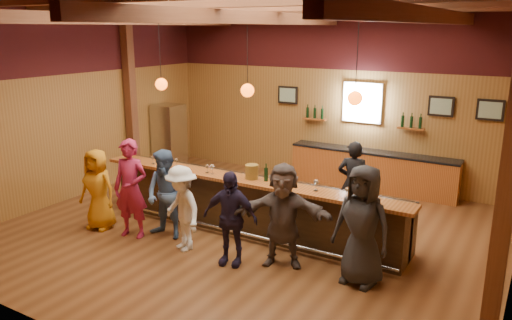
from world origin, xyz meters
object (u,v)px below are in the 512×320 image
object	(u,v)px
stainless_fridge	(169,138)
customer_denim	(166,195)
bar_counter	(253,204)
customer_white	(182,208)
ice_bucket	(252,172)
back_bar_cabinet	(372,170)
customer_dark	(362,225)
customer_orange	(98,189)
bartender	(353,183)
customer_brown	(283,215)
customer_redvest	(131,189)
customer_navy	(230,218)
bottle_a	(266,174)

from	to	relation	value
stainless_fridge	customer_denim	world-z (taller)	stainless_fridge
bar_counter	customer_white	size ratio (longest dim) A/B	4.15
customer_denim	ice_bucket	bearing A→B (deg)	34.52
back_bar_cabinet	customer_dark	size ratio (longest dim) A/B	2.15
customer_dark	stainless_fridge	bearing A→B (deg)	160.25
back_bar_cabinet	customer_orange	distance (m)	6.29
customer_orange	bartender	xyz separation A→B (m)	(4.13, 2.69, 0.06)
customer_denim	bartender	distance (m)	3.60
bar_counter	customer_brown	distance (m)	1.60
ice_bucket	customer_denim	bearing A→B (deg)	-146.21
customer_brown	bartender	xyz separation A→B (m)	(0.36, 2.26, -0.02)
customer_dark	customer_orange	bearing A→B (deg)	-166.85
stainless_fridge	customer_orange	bearing A→B (deg)	-68.63
customer_redvest	customer_dark	xyz separation A→B (m)	(4.24, 0.45, 0.01)
customer_orange	customer_brown	bearing A→B (deg)	-1.23
customer_denim	customer_navy	distance (m)	1.63
customer_redvest	bartender	world-z (taller)	customer_redvest
customer_navy	customer_redvest	bearing A→B (deg)	167.69
stainless_fridge	bartender	xyz separation A→B (m)	(5.66, -1.21, -0.06)
bottle_a	customer_navy	bearing A→B (deg)	-90.08
back_bar_cabinet	bar_counter	bearing A→B (deg)	-108.34
stainless_fridge	customer_denim	bearing A→B (deg)	-50.54
customer_white	stainless_fridge	bearing A→B (deg)	155.97
stainless_fridge	customer_navy	world-z (taller)	stainless_fridge
bartender	ice_bucket	distance (m)	2.09
stainless_fridge	bartender	bearing A→B (deg)	-12.09
customer_denim	ice_bucket	size ratio (longest dim) A/B	6.29
back_bar_cabinet	customer_navy	bearing A→B (deg)	-98.63
back_bar_cabinet	customer_white	distance (m)	5.28
customer_denim	customer_brown	size ratio (longest dim) A/B	0.96
customer_orange	bar_counter	bearing A→B (deg)	21.60
customer_brown	bottle_a	distance (m)	1.15
back_bar_cabinet	customer_denim	distance (m)	5.27
customer_denim	customer_white	distance (m)	0.65
customer_orange	customer_redvest	size ratio (longest dim) A/B	0.85
bartender	bottle_a	world-z (taller)	bartender
customer_orange	customer_dark	size ratio (longest dim) A/B	0.85
stainless_fridge	bottle_a	distance (m)	5.29
customer_navy	bartender	world-z (taller)	bartender
stainless_fridge	customer_redvest	distance (m)	4.52
bar_counter	bottle_a	world-z (taller)	bottle_a
customer_redvest	bottle_a	bearing A→B (deg)	14.79
bar_counter	customer_redvest	size ratio (longest dim) A/B	3.42
customer_redvest	ice_bucket	xyz separation A→B (m)	(1.90, 1.15, 0.32)
customer_navy	customer_dark	bearing A→B (deg)	0.97
back_bar_cabinet	customer_brown	world-z (taller)	customer_brown
customer_white	ice_bucket	bearing A→B (deg)	81.39
ice_bucket	customer_dark	bearing A→B (deg)	-16.70
customer_denim	customer_white	world-z (taller)	customer_denim
stainless_fridge	bottle_a	size ratio (longest dim) A/B	5.56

